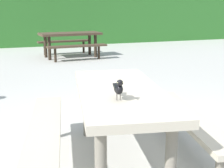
{
  "coord_description": "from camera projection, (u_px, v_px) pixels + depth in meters",
  "views": [
    {
      "loc": [
        -1.19,
        -2.52,
        1.47
      ],
      "look_at": [
        -0.3,
        -0.11,
        0.84
      ],
      "focal_mm": 49.96,
      "sensor_mm": 36.0,
      "label": 1
    }
  ],
  "objects": [
    {
      "name": "picnic_table_foreground",
      "position": [
        120.0,
        108.0,
        2.93
      ],
      "size": [
        1.99,
        2.01,
        0.74
      ],
      "color": "#B2A893",
      "rests_on": "ground"
    },
    {
      "name": "ground_plane",
      "position": [
        137.0,
        162.0,
        3.05
      ],
      "size": [
        60.0,
        60.0,
        0.0
      ],
      "primitive_type": "plane",
      "color": "#B7B5AD"
    },
    {
      "name": "picnic_table_mid_left",
      "position": [
        70.0,
        39.0,
        9.34
      ],
      "size": [
        1.84,
        1.77,
        0.74
      ],
      "color": "#473828",
      "rests_on": "ground"
    },
    {
      "name": "hedge_wall",
      "position": [
        26.0,
        16.0,
        12.57
      ],
      "size": [
        28.0,
        2.14,
        2.28
      ],
      "primitive_type": "cube",
      "color": "#2D6B28",
      "rests_on": "ground"
    },
    {
      "name": "bird_grackle",
      "position": [
        119.0,
        88.0,
        2.5
      ],
      "size": [
        0.1,
        0.29,
        0.18
      ],
      "color": "black",
      "rests_on": "picnic_table_foreground"
    }
  ]
}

